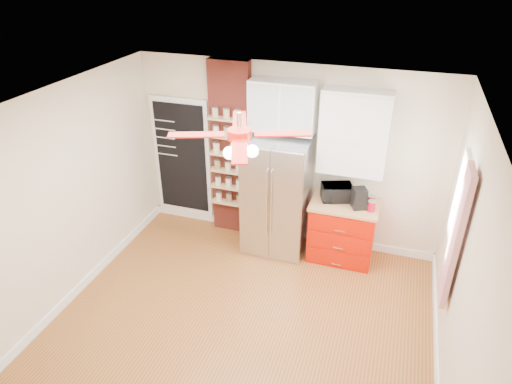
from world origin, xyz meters
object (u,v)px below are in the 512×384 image
(toaster_oven, at_px, (337,192))
(pantry_jar_oats, at_px, (216,147))
(canister_left, at_px, (371,206))
(red_cabinet, at_px, (342,230))
(coffee_maker, at_px, (359,198))
(ceiling_fan, at_px, (239,135))
(fridge, at_px, (277,196))

(toaster_oven, height_order, pantry_jar_oats, pantry_jar_oats)
(canister_left, bearing_deg, pantry_jar_oats, 175.20)
(red_cabinet, bearing_deg, coffee_maker, -19.94)
(red_cabinet, distance_m, canister_left, 0.64)
(red_cabinet, relative_size, ceiling_fan, 0.67)
(toaster_oven, bearing_deg, coffee_maker, -42.31)
(coffee_maker, bearing_deg, ceiling_fan, -149.05)
(ceiling_fan, relative_size, canister_left, 9.73)
(red_cabinet, height_order, pantry_jar_oats, pantry_jar_oats)
(red_cabinet, bearing_deg, toaster_oven, 154.77)
(ceiling_fan, distance_m, canister_left, 2.50)
(fridge, height_order, pantry_jar_oats, fridge)
(red_cabinet, height_order, ceiling_fan, ceiling_fan)
(toaster_oven, distance_m, canister_left, 0.53)
(ceiling_fan, distance_m, pantry_jar_oats, 2.27)
(fridge, xyz_separation_m, ceiling_fan, (0.05, -1.63, 1.55))
(ceiling_fan, height_order, canister_left, ceiling_fan)
(fridge, bearing_deg, red_cabinet, 2.95)
(red_cabinet, height_order, coffee_maker, coffee_maker)
(canister_left, relative_size, pantry_jar_oats, 0.99)
(ceiling_fan, height_order, pantry_jar_oats, ceiling_fan)
(fridge, bearing_deg, coffee_maker, -0.85)
(red_cabinet, xyz_separation_m, canister_left, (0.36, -0.10, 0.52))
(coffee_maker, relative_size, pantry_jar_oats, 2.03)
(ceiling_fan, bearing_deg, red_cabinet, 61.29)
(fridge, bearing_deg, canister_left, -2.18)
(red_cabinet, relative_size, canister_left, 6.53)
(coffee_maker, bearing_deg, toaster_oven, 133.12)
(fridge, relative_size, ceiling_fan, 1.25)
(coffee_maker, bearing_deg, pantry_jar_oats, 151.08)
(fridge, distance_m, pantry_jar_oats, 1.14)
(canister_left, xyz_separation_m, pantry_jar_oats, (-2.30, 0.19, 0.47))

